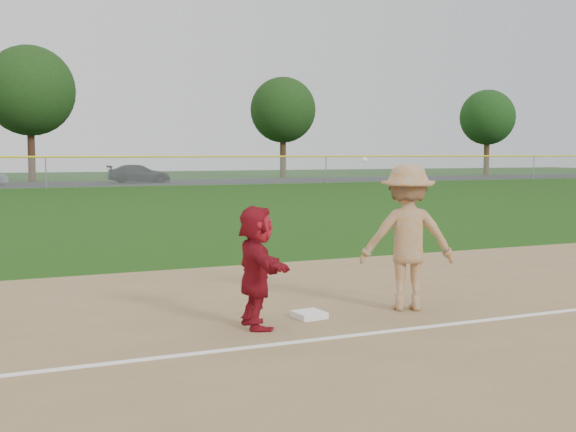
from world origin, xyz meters
name	(u,v)px	position (x,y,z in m)	size (l,w,h in m)	color
ground	(333,322)	(0.00, 0.00, 0.00)	(160.00, 160.00, 0.00)	#18400C
foul_line	(363,334)	(0.00, -0.80, 0.03)	(60.00, 0.10, 0.01)	white
parking_asphalt	(38,184)	(0.00, 46.00, 0.01)	(120.00, 10.00, 0.01)	black
first_base	(309,315)	(-0.22, 0.29, 0.06)	(0.38, 0.38, 0.09)	white
base_runner	(256,267)	(-1.07, 0.07, 0.80)	(1.45, 0.46, 1.57)	maroon
car_right	(139,174)	(7.25, 46.09, 0.69)	(1.91, 4.69, 1.36)	black
first_base_play	(407,237)	(1.29, 0.23, 1.05)	(1.53, 1.22, 2.17)	gray
outfield_fence	(45,157)	(0.00, 40.00, 1.96)	(110.00, 0.12, 110.00)	#999EA0
tree_2	(30,91)	(0.00, 51.50, 7.06)	(7.00, 7.00, 10.58)	#361F13
tree_3	(283,110)	(22.00, 52.80, 6.16)	(6.00, 6.00, 9.19)	#332412
tree_4	(487,118)	(44.00, 51.20, 5.85)	(5.60, 5.60, 8.67)	#3D2B16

